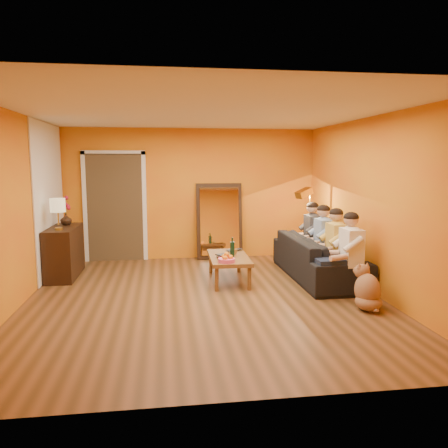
{
  "coord_description": "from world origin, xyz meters",
  "views": [
    {
      "loc": [
        -0.55,
        -6.01,
        1.92
      ],
      "look_at": [
        0.35,
        0.5,
        1.0
      ],
      "focal_mm": 35.0,
      "sensor_mm": 36.0,
      "label": 1
    }
  ],
  "objects": [
    {
      "name": "room_shell",
      "position": [
        0.0,
        0.37,
        1.3
      ],
      "size": [
        5.0,
        5.5,
        2.6
      ],
      "color": "brown",
      "rests_on": "ground"
    },
    {
      "name": "white_accent",
      "position": [
        -2.48,
        1.75,
        1.3
      ],
      "size": [
        0.02,
        1.9,
        2.58
      ],
      "primitive_type": "cube",
      "color": "white",
      "rests_on": "wall_left"
    },
    {
      "name": "doorway_recess",
      "position": [
        -1.5,
        2.83,
        1.05
      ],
      "size": [
        1.06,
        0.3,
        2.1
      ],
      "primitive_type": "cube",
      "color": "#3F2D19",
      "rests_on": "floor"
    },
    {
      "name": "door_jamb_left",
      "position": [
        -2.07,
        2.71,
        1.05
      ],
      "size": [
        0.08,
        0.06,
        2.2
      ],
      "primitive_type": "cube",
      "color": "white",
      "rests_on": "wall_back"
    },
    {
      "name": "door_jamb_right",
      "position": [
        -0.93,
        2.71,
        1.05
      ],
      "size": [
        0.08,
        0.06,
        2.2
      ],
      "primitive_type": "cube",
      "color": "white",
      "rests_on": "wall_back"
    },
    {
      "name": "door_header",
      "position": [
        -1.5,
        2.71,
        2.12
      ],
      "size": [
        1.22,
        0.06,
        0.08
      ],
      "primitive_type": "cube",
      "color": "white",
      "rests_on": "wall_back"
    },
    {
      "name": "mirror_frame",
      "position": [
        0.55,
        2.63,
        0.76
      ],
      "size": [
        0.92,
        0.27,
        1.51
      ],
      "primitive_type": "cube",
      "rotation": [
        -0.14,
        0.0,
        0.0
      ],
      "color": "black",
      "rests_on": "floor"
    },
    {
      "name": "mirror_glass",
      "position": [
        0.55,
        2.59,
        0.76
      ],
      "size": [
        0.78,
        0.21,
        1.35
      ],
      "primitive_type": "cube",
      "rotation": [
        -0.14,
        0.0,
        0.0
      ],
      "color": "white",
      "rests_on": "mirror_frame"
    },
    {
      "name": "sideboard",
      "position": [
        -2.24,
        1.55,
        0.42
      ],
      "size": [
        0.44,
        1.18,
        0.85
      ],
      "primitive_type": "cube",
      "color": "black",
      "rests_on": "floor"
    },
    {
      "name": "table_lamp",
      "position": [
        -2.24,
        1.25,
        1.1
      ],
      "size": [
        0.24,
        0.24,
        0.51
      ],
      "primitive_type": null,
      "color": "beige",
      "rests_on": "sideboard"
    },
    {
      "name": "sofa",
      "position": [
        2.0,
        0.89,
        0.35
      ],
      "size": [
        2.38,
        0.93,
        0.7
      ],
      "primitive_type": "imported",
      "rotation": [
        0.0,
        0.0,
        1.57
      ],
      "color": "black",
      "rests_on": "floor"
    },
    {
      "name": "coffee_table",
      "position": [
        0.48,
        0.88,
        0.21
      ],
      "size": [
        0.65,
        1.24,
        0.42
      ],
      "primitive_type": null,
      "rotation": [
        0.0,
        0.0,
        -0.03
      ],
      "color": "brown",
      "rests_on": "floor"
    },
    {
      "name": "floor_lamp",
      "position": [
        2.1,
        1.65,
        0.72
      ],
      "size": [
        0.37,
        0.33,
        1.44
      ],
      "primitive_type": null,
      "rotation": [
        0.0,
        0.0,
        0.36
      ],
      "color": "gold",
      "rests_on": "floor"
    },
    {
      "name": "dog",
      "position": [
        2.09,
        -0.75,
        0.31
      ],
      "size": [
        0.4,
        0.56,
        0.61
      ],
      "primitive_type": null,
      "rotation": [
        0.0,
        0.0,
        0.14
      ],
      "color": "#9B6646",
      "rests_on": "floor"
    },
    {
      "name": "person_far_left",
      "position": [
        2.13,
        -0.11,
        0.61
      ],
      "size": [
        0.7,
        0.44,
        1.22
      ],
      "primitive_type": null,
      "color": "silver",
      "rests_on": "sofa"
    },
    {
      "name": "person_mid_left",
      "position": [
        2.13,
        0.44,
        0.61
      ],
      "size": [
        0.7,
        0.44,
        1.22
      ],
      "primitive_type": null,
      "color": "gold",
      "rests_on": "sofa"
    },
    {
      "name": "person_mid_right",
      "position": [
        2.13,
        0.99,
        0.61
      ],
      "size": [
        0.7,
        0.44,
        1.22
      ],
      "primitive_type": null,
      "color": "#7D98C2",
      "rests_on": "sofa"
    },
    {
      "name": "person_far_right",
      "position": [
        2.13,
        1.54,
        0.61
      ],
      "size": [
        0.7,
        0.44,
        1.22
      ],
      "primitive_type": null,
      "color": "#323237",
      "rests_on": "sofa"
    },
    {
      "name": "fruit_bowl",
      "position": [
        0.38,
        0.43,
        0.5
      ],
      "size": [
        0.26,
        0.26,
        0.16
      ],
      "primitive_type": null,
      "color": "#E6517C",
      "rests_on": "coffee_table"
    },
    {
      "name": "wine_bottle",
      "position": [
        0.53,
        0.83,
        0.58
      ],
      "size": [
        0.07,
        0.07,
        0.31
      ],
      "primitive_type": "cylinder",
      "color": "black",
      "rests_on": "coffee_table"
    },
    {
      "name": "tumbler",
      "position": [
        0.6,
        1.0,
        0.46
      ],
      "size": [
        0.11,
        0.11,
        0.09
      ],
      "primitive_type": "imported",
      "rotation": [
        0.0,
        0.0,
        -0.19
      ],
      "color": "#B27F3F",
      "rests_on": "coffee_table"
    },
    {
      "name": "laptop",
      "position": [
        0.66,
        1.23,
        0.43
      ],
      "size": [
        0.37,
        0.33,
        0.02
      ],
      "primitive_type": "imported",
      "rotation": [
        0.0,
        0.0,
        0.51
      ],
      "color": "black",
      "rests_on": "coffee_table"
    },
    {
      "name": "book_lower",
      "position": [
        0.3,
        0.68,
        0.43
      ],
      "size": [
        0.23,
        0.26,
        0.02
      ],
      "primitive_type": "imported",
      "rotation": [
        0.0,
        0.0,
        0.32
      ],
      "color": "black",
      "rests_on": "coffee_table"
    },
    {
      "name": "book_mid",
      "position": [
        0.31,
        0.69,
        0.45
      ],
      "size": [
        0.24,
        0.27,
        0.02
      ],
      "primitive_type": "imported",
      "rotation": [
        0.0,
        0.0,
        -0.4
      ],
      "color": "#AC132E",
      "rests_on": "book_lower"
    },
    {
      "name": "book_upper",
      "position": [
        0.3,
        0.67,
        0.47
      ],
      "size": [
        0.26,
        0.28,
        0.02
      ],
      "primitive_type": "imported",
      "rotation": [
        0.0,
        0.0,
        0.56
      ],
      "color": "black",
      "rests_on": "book_mid"
    },
    {
      "name": "vase",
      "position": [
        -2.24,
        1.8,
        0.95
      ],
      "size": [
        0.19,
        0.19,
        0.2
      ],
      "primitive_type": "imported",
      "color": "black",
      "rests_on": "sideboard"
    },
    {
      "name": "flowers",
      "position": [
        -2.24,
        1.8,
        1.23
      ],
      "size": [
        0.17,
        0.17,
        0.51
      ],
      "primitive_type": null,
      "color": "#AC132E",
      "rests_on": "vase"
    }
  ]
}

